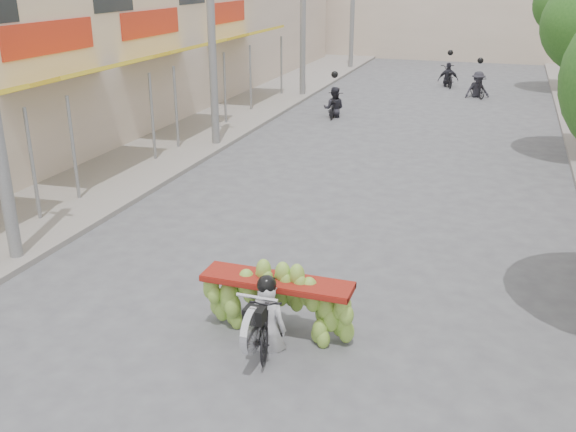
{
  "coord_description": "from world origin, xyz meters",
  "views": [
    {
      "loc": [
        3.03,
        -5.84,
        5.17
      ],
      "look_at": [
        -0.38,
        4.22,
        1.1
      ],
      "focal_mm": 40.0,
      "sensor_mm": 36.0,
      "label": 1
    }
  ],
  "objects": [
    {
      "name": "utility_pole_far",
      "position": [
        -5.4,
        21.0,
        4.03
      ],
      "size": [
        0.6,
        0.24,
        8.0
      ],
      "color": "slate",
      "rests_on": "ground"
    },
    {
      "name": "sidewalk_left",
      "position": [
        -7.0,
        15.0,
        0.06
      ],
      "size": [
        4.0,
        60.0,
        0.12
      ],
      "primitive_type": "cube",
      "color": "gray",
      "rests_on": "ground"
    },
    {
      "name": "utility_pole_mid",
      "position": [
        -5.4,
        12.0,
        4.03
      ],
      "size": [
        0.6,
        0.24,
        8.0
      ],
      "color": "slate",
      "rests_on": "ground"
    },
    {
      "name": "street_tree_far",
      "position": [
        5.4,
        26.0,
        3.78
      ],
      "size": [
        3.4,
        3.4,
        5.25
      ],
      "color": "#3A2719",
      "rests_on": "ground"
    },
    {
      "name": "ground",
      "position": [
        0.0,
        0.0,
        0.0
      ],
      "size": [
        120.0,
        120.0,
        0.0
      ],
      "primitive_type": "plane",
      "color": "#545459",
      "rests_on": "ground"
    },
    {
      "name": "shophouse_row_left",
      "position": [
        -11.98,
        13.98,
        3.0
      ],
      "size": [
        9.77,
        40.0,
        6.0
      ],
      "color": "beige",
      "rests_on": "ground"
    },
    {
      "name": "bg_motorbike_b",
      "position": [
        1.86,
        23.23,
        0.87
      ],
      "size": [
        1.19,
        1.6,
        1.95
      ],
      "color": "black",
      "rests_on": "ground"
    },
    {
      "name": "banana_motorbike",
      "position": [
        0.15,
        1.94,
        0.67
      ],
      "size": [
        2.27,
        1.83,
        1.94
      ],
      "color": "black",
      "rests_on": "ground"
    },
    {
      "name": "bg_motorbike_a",
      "position": [
        -3.03,
        17.44,
        0.76
      ],
      "size": [
        0.84,
        1.55,
        1.95
      ],
      "color": "black",
      "rests_on": "ground"
    },
    {
      "name": "bg_motorbike_c",
      "position": [
        0.37,
        25.72,
        0.79
      ],
      "size": [
        1.08,
        1.78,
        1.95
      ],
      "color": "black",
      "rests_on": "ground"
    }
  ]
}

